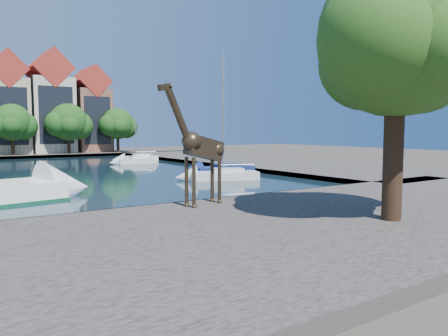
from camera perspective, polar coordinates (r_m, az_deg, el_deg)
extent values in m
plane|color=#38332B|center=(21.91, -11.47, -6.18)|extent=(160.00, 160.00, 0.00)
cube|color=black|center=(44.82, -23.38, -0.75)|extent=(38.00, 50.00, 0.08)
cube|color=#504945|center=(15.77, -1.50, -9.54)|extent=(50.00, 14.00, 0.50)
cube|color=#504945|center=(55.17, 3.03, 0.88)|extent=(14.00, 52.00, 0.50)
cylinder|color=#332114|center=(19.13, 21.23, 1.79)|extent=(0.80, 0.80, 5.50)
sphere|color=#294F16|center=(19.47, 21.68, 15.65)|extent=(6.40, 6.40, 6.40)
sphere|color=#294F16|center=(21.10, 23.95, 12.95)|extent=(4.80, 4.80, 4.80)
sphere|color=#294F16|center=(17.77, 19.43, 15.73)|extent=(4.48, 4.48, 4.48)
cube|color=tan|center=(76.58, -26.58, 6.00)|extent=(5.88, 9.00, 11.50)
cube|color=maroon|center=(77.09, -26.79, 11.26)|extent=(5.94, 9.18, 5.94)
cube|color=black|center=(72.14, -26.11, 6.12)|extent=(4.80, 0.05, 8.62)
cube|color=beige|center=(77.72, -21.81, 6.34)|extent=(6.37, 9.00, 12.00)
cube|color=maroon|center=(78.29, -21.99, 11.78)|extent=(6.43, 9.18, 6.43)
cube|color=black|center=(73.35, -21.05, 6.46)|extent=(5.20, 0.05, 9.00)
cube|color=brown|center=(79.35, -17.18, 5.89)|extent=(5.39, 9.00, 10.50)
cube|color=maroon|center=(79.74, -17.30, 10.54)|extent=(5.44, 9.18, 5.44)
cube|color=black|center=(75.08, -16.17, 5.98)|extent=(4.40, 0.05, 7.88)
cylinder|color=#332114|center=(71.13, -25.86, 2.80)|extent=(0.50, 0.50, 3.20)
sphere|color=#154413|center=(71.11, -25.96, 5.39)|extent=(5.40, 5.40, 5.40)
sphere|color=#154413|center=(71.65, -24.69, 5.00)|extent=(4.05, 4.05, 4.05)
sphere|color=#154413|center=(70.51, -27.10, 5.14)|extent=(3.78, 3.78, 3.78)
cylinder|color=#332114|center=(72.71, -19.61, 3.05)|extent=(0.50, 0.50, 3.20)
sphere|color=#154413|center=(72.69, -19.69, 5.68)|extent=(5.80, 5.80, 5.80)
sphere|color=#154413|center=(73.43, -18.41, 5.25)|extent=(4.35, 4.35, 4.35)
sphere|color=#154413|center=(71.92, -20.83, 5.43)|extent=(4.06, 4.06, 4.06)
cylinder|color=#332114|center=(75.12, -13.68, 3.25)|extent=(0.50, 0.50, 3.20)
sphere|color=#154413|center=(75.10, -13.73, 5.66)|extent=(5.20, 5.20, 5.20)
sphere|color=#154413|center=(75.93, -12.70, 5.28)|extent=(3.90, 3.90, 3.90)
sphere|color=#154413|center=(74.23, -14.66, 5.45)|extent=(3.64, 3.64, 3.64)
cylinder|color=#312618|center=(20.81, -3.95, -1.92)|extent=(0.18, 0.18, 2.41)
cylinder|color=#312618|center=(21.17, -4.92, -1.81)|extent=(0.18, 0.18, 2.41)
cylinder|color=#312618|center=(22.14, -0.60, -1.49)|extent=(0.18, 0.18, 2.41)
cylinder|color=#312618|center=(22.47, -1.56, -1.39)|extent=(0.18, 0.18, 2.41)
cube|color=#312618|center=(21.55, -2.62, 2.61)|extent=(2.42, 1.21, 1.41)
cylinder|color=#312618|center=(20.34, -5.99, 6.86)|extent=(1.58, 0.73, 2.49)
cube|color=#312618|center=(19.87, -7.79, 10.43)|extent=(0.70, 0.37, 0.38)
cube|color=silver|center=(36.28, -0.03, -0.85)|extent=(6.01, 3.95, 0.86)
cube|color=silver|center=(36.25, -0.03, -0.40)|extent=(2.82, 2.21, 0.48)
cylinder|color=#B2B2B7|center=(36.11, -0.03, 7.13)|extent=(0.11, 0.11, 9.60)
cube|color=navy|center=(41.71, -0.13, -0.12)|extent=(6.14, 2.77, 0.81)
cube|color=navy|center=(41.69, -0.13, 0.25)|extent=(2.75, 1.75, 0.45)
cylinder|color=#B2B2B7|center=(41.59, -0.13, 7.66)|extent=(0.11, 0.11, 10.85)
cube|color=silver|center=(54.84, -11.40, 1.01)|extent=(4.73, 1.68, 0.80)
cube|color=silver|center=(54.82, -11.41, 1.29)|extent=(2.07, 1.17, 0.45)
cylinder|color=#B2B2B7|center=(54.72, -11.48, 5.59)|extent=(0.11, 0.11, 8.32)
cube|color=white|center=(59.40, -11.03, 1.33)|extent=(5.08, 2.56, 0.83)
cube|color=white|center=(59.38, -11.03, 1.59)|extent=(2.30, 1.56, 0.46)
cylinder|color=#B2B2B7|center=(59.28, -11.09, 4.95)|extent=(0.11, 0.11, 7.05)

